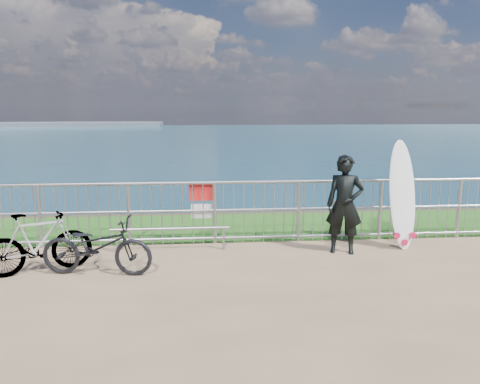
{
  "coord_description": "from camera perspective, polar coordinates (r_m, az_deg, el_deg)",
  "views": [
    {
      "loc": [
        -0.72,
        -6.46,
        2.42
      ],
      "look_at": [
        -0.09,
        1.2,
        1.0
      ],
      "focal_mm": 35.0,
      "sensor_mm": 36.0,
      "label": 1
    }
  ],
  "objects": [
    {
      "name": "grass_strip",
      "position": [
        9.5,
        -0.21,
        -4.22
      ],
      "size": [
        120.0,
        120.0,
        0.0
      ],
      "primitive_type": "plane",
      "color": "#205818",
      "rests_on": "ground"
    },
    {
      "name": "seascape",
      "position": [
        159.97,
        -20.52,
        7.53
      ],
      "size": [
        260.0,
        260.0,
        5.0
      ],
      "color": "brown",
      "rests_on": "ground"
    },
    {
      "name": "railing",
      "position": [
        8.3,
        0.45,
        -2.34
      ],
      "size": [
        10.06,
        0.1,
        1.13
      ],
      "color": "#909398",
      "rests_on": "ground"
    },
    {
      "name": "surfer",
      "position": [
        7.89,
        12.64,
        -1.51
      ],
      "size": [
        0.68,
        0.54,
        1.63
      ],
      "primitive_type": "imported",
      "rotation": [
        0.0,
        0.0,
        -0.28
      ],
      "color": "black",
      "rests_on": "ground"
    },
    {
      "name": "surfboard",
      "position": [
        8.45,
        19.18,
        -0.77
      ],
      "size": [
        0.54,
        0.49,
        1.87
      ],
      "color": "white",
      "rests_on": "ground"
    },
    {
      "name": "bicycle_near",
      "position": [
        7.09,
        -17.05,
        -6.36
      ],
      "size": [
        1.68,
        0.79,
        0.85
      ],
      "primitive_type": "imported",
      "rotation": [
        0.0,
        0.0,
        1.43
      ],
      "color": "black",
      "rests_on": "ground"
    },
    {
      "name": "bicycle_far",
      "position": [
        7.46,
        -23.41,
        -5.7
      ],
      "size": [
        1.56,
        0.99,
        0.91
      ],
      "primitive_type": "imported",
      "rotation": [
        0.0,
        0.0,
        1.97
      ],
      "color": "black",
      "rests_on": "ground"
    },
    {
      "name": "bike_rack",
      "position": [
        7.97,
        -8.48,
        -4.75
      ],
      "size": [
        1.99,
        0.05,
        0.41
      ],
      "color": "#909398",
      "rests_on": "ground"
    }
  ]
}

